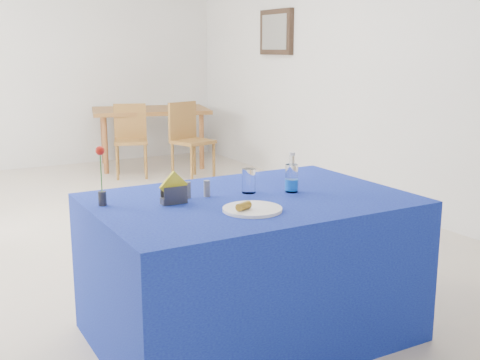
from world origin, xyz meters
name	(u,v)px	position (x,y,z in m)	size (l,w,h in m)	color
floor	(123,240)	(0.00, 0.00, 0.00)	(7.00, 7.00, 0.00)	#C0B29F
room_shell	(113,16)	(0.00, 0.00, 1.75)	(7.00, 7.00, 7.00)	silver
picture_frame	(276,32)	(2.47, 1.60, 1.70)	(0.06, 0.64, 0.52)	black
picture_art	(275,32)	(2.44, 1.60, 1.70)	(0.02, 0.52, 0.40)	#998C66
plate	(252,209)	(-0.05, -2.13, 0.77)	(0.28, 0.28, 0.01)	white
drinking_glass	(249,181)	(0.12, -1.80, 0.82)	(0.07, 0.07, 0.13)	white
salt_shaker	(207,189)	(-0.11, -1.77, 0.80)	(0.03, 0.03, 0.09)	slate
pepper_shaker	(188,190)	(-0.21, -1.75, 0.80)	(0.03, 0.03, 0.09)	slate
blue_table	(250,267)	(0.08, -1.90, 0.38)	(1.60, 1.10, 0.76)	#0F158C
water_bottle	(292,179)	(0.33, -1.90, 0.83)	(0.07, 0.07, 0.21)	white
napkin_holder	(174,194)	(-0.32, -1.82, 0.81)	(0.15, 0.06, 0.16)	#36373B
rose_vase	(101,178)	(-0.64, -1.68, 0.90)	(0.04, 0.04, 0.29)	#252529
oak_table	(151,115)	(1.35, 2.84, 0.68)	(1.64, 1.27, 0.76)	brown
chair_bg_left	(131,135)	(0.92, 2.39, 0.50)	(0.49, 0.49, 0.86)	#9A662C
chair_bg_right	(188,135)	(1.46, 1.92, 0.52)	(0.50, 0.50, 0.90)	#9A662C
banana_pieces	(244,206)	(-0.10, -2.14, 0.79)	(0.09, 0.06, 0.04)	gold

